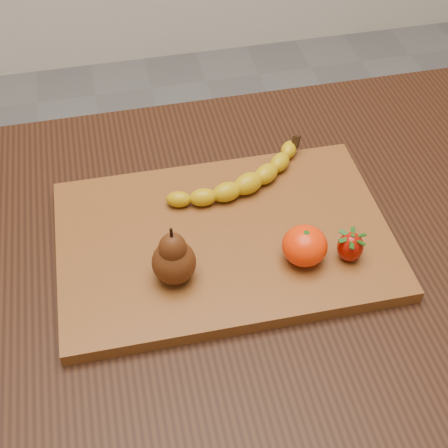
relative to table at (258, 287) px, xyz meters
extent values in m
cube|color=black|center=(0.00, 0.00, 0.08)|extent=(1.00, 0.70, 0.04)
cylinder|color=black|center=(-0.45, 0.30, -0.30)|extent=(0.05, 0.05, 0.72)
cylinder|color=black|center=(0.45, 0.30, -0.30)|extent=(0.05, 0.05, 0.72)
cube|color=brown|center=(-0.05, 0.01, 0.11)|extent=(0.45, 0.31, 0.02)
ellipsoid|color=#FF3102|center=(0.04, -0.05, 0.14)|extent=(0.06, 0.06, 0.05)
camera|label=1|loc=(-0.18, -0.55, 0.74)|focal=50.00mm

